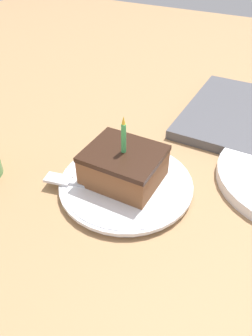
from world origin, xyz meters
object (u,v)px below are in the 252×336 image
cake_slice (124,165)px  fork (86,185)px  plate (126,184)px  marble_board (229,112)px

cake_slice → fork: bearing=-46.1°
plate → cake_slice: 0.04m
plate → fork: fork is taller
fork → marble_board: bearing=159.0°
plate → cake_slice: bearing=-120.3°
cake_slice → fork: 0.07m
plate → marble_board: (-0.33, 0.09, 0.00)m
fork → cake_slice: bearing=133.9°
marble_board → cake_slice: bearing=-16.4°
fork → marble_board: 0.40m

